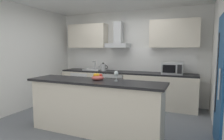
{
  "coord_description": "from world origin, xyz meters",
  "views": [
    {
      "loc": [
        1.73,
        -3.54,
        1.52
      ],
      "look_at": [
        0.04,
        0.46,
        1.05
      ],
      "focal_mm": 30.92,
      "sensor_mm": 36.0,
      "label": 1
    }
  ],
  "objects_px": {
    "oven": "(116,87)",
    "wine_glass": "(116,74)",
    "microwave": "(172,68)",
    "range_hood": "(118,40)",
    "sink": "(93,69)",
    "refrigerator": "(84,85)",
    "kettle": "(103,67)",
    "fruit_bowl": "(98,77)"
  },
  "relations": [
    {
      "from": "microwave",
      "to": "wine_glass",
      "type": "relative_size",
      "value": 2.81
    },
    {
      "from": "refrigerator",
      "to": "sink",
      "type": "xyz_separation_m",
      "value": [
        0.32,
        0.01,
        0.5
      ]
    },
    {
      "from": "oven",
      "to": "wine_glass",
      "type": "xyz_separation_m",
      "value": [
        0.75,
        -1.91,
        0.63
      ]
    },
    {
      "from": "wine_glass",
      "to": "sink",
      "type": "bearing_deg",
      "value": 127.93
    },
    {
      "from": "sink",
      "to": "fruit_bowl",
      "type": "xyz_separation_m",
      "value": [
        1.15,
        -1.94,
        0.09
      ]
    },
    {
      "from": "sink",
      "to": "microwave",
      "type": "bearing_deg",
      "value": -0.99
    },
    {
      "from": "sink",
      "to": "wine_glass",
      "type": "bearing_deg",
      "value": -52.07
    },
    {
      "from": "microwave",
      "to": "sink",
      "type": "relative_size",
      "value": 1.0
    },
    {
      "from": "kettle",
      "to": "range_hood",
      "type": "xyz_separation_m",
      "value": [
        0.39,
        0.16,
        0.78
      ]
    },
    {
      "from": "range_hood",
      "to": "wine_glass",
      "type": "relative_size",
      "value": 4.05
    },
    {
      "from": "refrigerator",
      "to": "wine_glass",
      "type": "height_order",
      "value": "wine_glass"
    },
    {
      "from": "microwave",
      "to": "sink",
      "type": "distance_m",
      "value": 2.25
    },
    {
      "from": "wine_glass",
      "to": "fruit_bowl",
      "type": "distance_m",
      "value": 0.36
    },
    {
      "from": "refrigerator",
      "to": "fruit_bowl",
      "type": "xyz_separation_m",
      "value": [
        1.47,
        -1.93,
        0.59
      ]
    },
    {
      "from": "refrigerator",
      "to": "kettle",
      "type": "relative_size",
      "value": 2.94
    },
    {
      "from": "oven",
      "to": "fruit_bowl",
      "type": "bearing_deg",
      "value": -78.17
    },
    {
      "from": "oven",
      "to": "range_hood",
      "type": "height_order",
      "value": "range_hood"
    },
    {
      "from": "sink",
      "to": "fruit_bowl",
      "type": "relative_size",
      "value": 2.27
    },
    {
      "from": "sink",
      "to": "wine_glass",
      "type": "relative_size",
      "value": 2.81
    },
    {
      "from": "refrigerator",
      "to": "microwave",
      "type": "relative_size",
      "value": 1.7
    },
    {
      "from": "microwave",
      "to": "wine_glass",
      "type": "xyz_separation_m",
      "value": [
        -0.75,
        -1.88,
        0.04
      ]
    },
    {
      "from": "refrigerator",
      "to": "kettle",
      "type": "xyz_separation_m",
      "value": [
        0.67,
        -0.03,
        0.58
      ]
    },
    {
      "from": "fruit_bowl",
      "to": "oven",
      "type": "bearing_deg",
      "value": 101.83
    },
    {
      "from": "wine_glass",
      "to": "kettle",
      "type": "bearing_deg",
      "value": 121.41
    },
    {
      "from": "refrigerator",
      "to": "sink",
      "type": "bearing_deg",
      "value": 2.46
    },
    {
      "from": "refrigerator",
      "to": "range_hood",
      "type": "bearing_deg",
      "value": 7.1
    },
    {
      "from": "oven",
      "to": "sink",
      "type": "distance_m",
      "value": 0.88
    },
    {
      "from": "range_hood",
      "to": "wine_glass",
      "type": "height_order",
      "value": "range_hood"
    },
    {
      "from": "microwave",
      "to": "range_hood",
      "type": "bearing_deg",
      "value": 174.02
    },
    {
      "from": "microwave",
      "to": "oven",
      "type": "bearing_deg",
      "value": 178.94
    },
    {
      "from": "oven",
      "to": "range_hood",
      "type": "bearing_deg",
      "value": 90.0
    },
    {
      "from": "oven",
      "to": "fruit_bowl",
      "type": "height_order",
      "value": "fruit_bowl"
    },
    {
      "from": "refrigerator",
      "to": "range_hood",
      "type": "xyz_separation_m",
      "value": [
        1.06,
        0.13,
        1.36
      ]
    },
    {
      "from": "range_hood",
      "to": "fruit_bowl",
      "type": "bearing_deg",
      "value": -78.9
    },
    {
      "from": "oven",
      "to": "microwave",
      "type": "relative_size",
      "value": 1.6
    },
    {
      "from": "microwave",
      "to": "kettle",
      "type": "bearing_deg",
      "value": -179.82
    },
    {
      "from": "microwave",
      "to": "sink",
      "type": "height_order",
      "value": "microwave"
    },
    {
      "from": "oven",
      "to": "sink",
      "type": "xyz_separation_m",
      "value": [
        -0.74,
        0.01,
        0.47
      ]
    },
    {
      "from": "range_hood",
      "to": "fruit_bowl",
      "type": "relative_size",
      "value": 3.27
    },
    {
      "from": "oven",
      "to": "sink",
      "type": "height_order",
      "value": "sink"
    },
    {
      "from": "microwave",
      "to": "range_hood",
      "type": "xyz_separation_m",
      "value": [
        -1.5,
        0.16,
        0.74
      ]
    },
    {
      "from": "range_hood",
      "to": "wine_glass",
      "type": "distance_m",
      "value": 2.28
    }
  ]
}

